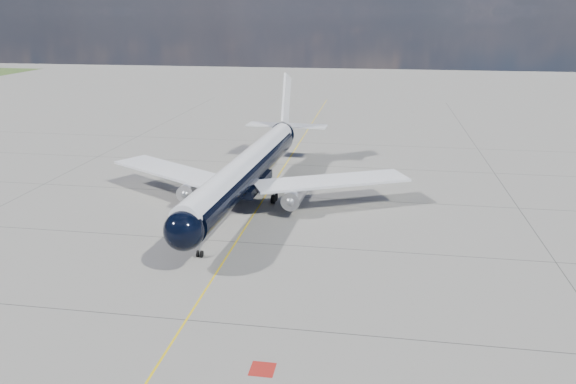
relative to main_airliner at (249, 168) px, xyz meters
name	(u,v)px	position (x,y,z in m)	size (l,w,h in m)	color
ground	(273,184)	(1.49, 7.31, -4.13)	(320.00, 320.00, 0.00)	gray
taxiway_centerline	(266,195)	(1.49, 2.31, -4.12)	(0.16, 160.00, 0.01)	yellow
red_marking	(262,369)	(8.29, -32.69, -4.12)	(1.60, 1.60, 0.01)	maroon
main_airliner	(249,168)	(0.00, 0.00, 0.00)	(37.78, 46.04, 13.30)	black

